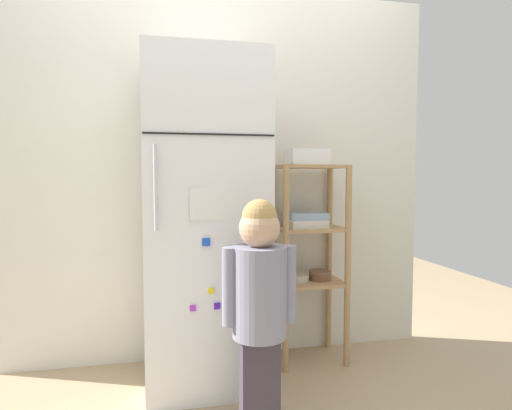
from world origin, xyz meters
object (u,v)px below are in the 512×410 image
at_px(refrigerator, 205,222).
at_px(pantry_shelf_unit, 309,243).
at_px(child_standing, 259,291).
at_px(fruit_bin, 308,158).

distance_m(refrigerator, pantry_shelf_unit, 0.66).
height_order(refrigerator, pantry_shelf_unit, refrigerator).
relative_size(child_standing, fruit_bin, 4.40).
relative_size(pantry_shelf_unit, fruit_bin, 5.11).
height_order(refrigerator, child_standing, refrigerator).
xyz_separation_m(child_standing, pantry_shelf_unit, (0.45, 0.64, 0.10)).
bearing_deg(pantry_shelf_unit, child_standing, -124.88).
distance_m(refrigerator, child_standing, 0.60).
relative_size(refrigerator, pantry_shelf_unit, 1.48).
bearing_deg(refrigerator, fruit_bin, 10.07).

